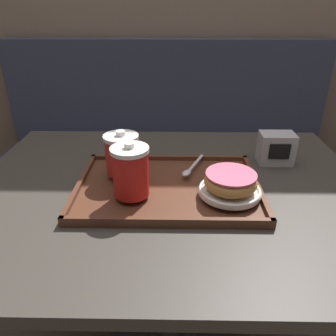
{
  "coord_description": "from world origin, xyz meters",
  "views": [
    {
      "loc": [
        0.01,
        -0.75,
        1.17
      ],
      "look_at": [
        -0.01,
        -0.02,
        0.79
      ],
      "focal_mm": 35.0,
      "sensor_mm": 36.0,
      "label": 1
    }
  ],
  "objects": [
    {
      "name": "spoon",
      "position": [
        0.05,
        0.04,
        0.76
      ],
      "size": [
        0.07,
        0.14,
        0.01
      ],
      "rotation": [
        0.0,
        0.0,
        4.31
      ],
      "color": "silver",
      "rests_on": "serving_tray"
    },
    {
      "name": "serving_tray",
      "position": [
        -0.01,
        -0.02,
        0.74
      ],
      "size": [
        0.47,
        0.33,
        0.02
      ],
      "color": "#512D1E",
      "rests_on": "cafe_table"
    },
    {
      "name": "cafe_table",
      "position": [
        0.0,
        0.0,
        0.57
      ],
      "size": [
        1.06,
        0.82,
        0.73
      ],
      "color": "#38332D",
      "rests_on": "ground_plane"
    },
    {
      "name": "donut_chocolate_glazed",
      "position": [
        0.14,
        -0.07,
        0.79
      ],
      "size": [
        0.13,
        0.13,
        0.04
      ],
      "color": "tan",
      "rests_on": "plate_with_chocolate_donut"
    },
    {
      "name": "plate_with_chocolate_donut",
      "position": [
        0.14,
        -0.07,
        0.76
      ],
      "size": [
        0.15,
        0.15,
        0.01
      ],
      "color": "white",
      "rests_on": "serving_tray"
    },
    {
      "name": "coffee_cup_rear",
      "position": [
        -0.13,
        0.03,
        0.81
      ],
      "size": [
        0.09,
        0.09,
        0.12
      ],
      "color": "red",
      "rests_on": "serving_tray"
    },
    {
      "name": "napkin_dispenser",
      "position": [
        0.32,
        0.15,
        0.78
      ],
      "size": [
        0.1,
        0.07,
        0.09
      ],
      "color": "#B7B7BC",
      "rests_on": "cafe_table"
    },
    {
      "name": "coffee_cup_front",
      "position": [
        -0.09,
        -0.08,
        0.82
      ],
      "size": [
        0.09,
        0.09,
        0.13
      ],
      "color": "red",
      "rests_on": "serving_tray"
    },
    {
      "name": "booth_bench",
      "position": [
        -0.03,
        0.87,
        0.32
      ],
      "size": [
        1.71,
        0.44,
        1.0
      ],
      "color": "#33384C",
      "rests_on": "ground_plane"
    }
  ]
}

